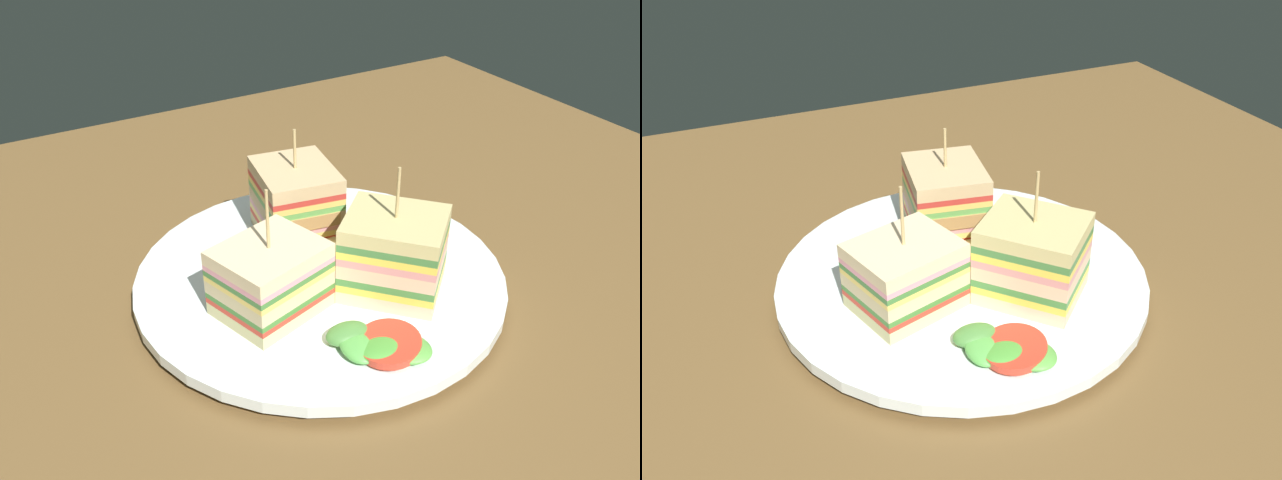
# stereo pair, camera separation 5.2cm
# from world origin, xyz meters

# --- Properties ---
(ground_plane) EXTENTS (0.98, 0.87, 0.02)m
(ground_plane) POSITION_xyz_m (0.00, 0.00, -0.01)
(ground_plane) COLOR brown
(plate) EXTENTS (0.29, 0.29, 0.02)m
(plate) POSITION_xyz_m (0.00, 0.00, 0.01)
(plate) COLOR white
(plate) RESTS_ON ground_plane
(sandwich_wedge_0) EXTENTS (0.09, 0.08, 0.10)m
(sandwich_wedge_0) POSITION_xyz_m (-0.05, -0.02, 0.04)
(sandwich_wedge_0) COLOR #D2C687
(sandwich_wedge_0) RESTS_ON plate
(sandwich_wedge_1) EXTENTS (0.10, 0.10, 0.10)m
(sandwich_wedge_1) POSITION_xyz_m (0.04, -0.05, 0.05)
(sandwich_wedge_1) COLOR beige
(sandwich_wedge_1) RESTS_ON plate
(sandwich_wedge_2) EXTENTS (0.07, 0.08, 0.10)m
(sandwich_wedge_2) POSITION_xyz_m (0.01, 0.06, 0.05)
(sandwich_wedge_2) COLOR #D6C18A
(sandwich_wedge_2) RESTS_ON plate
(chip_pile) EXTENTS (0.06, 0.06, 0.02)m
(chip_pile) POSITION_xyz_m (0.00, 0.01, 0.03)
(chip_pile) COLOR #E3B558
(chip_pile) RESTS_ON plate
(salad_garnish) EXTENTS (0.06, 0.07, 0.01)m
(salad_garnish) POSITION_xyz_m (-0.01, -0.10, 0.02)
(salad_garnish) COLOR #4C9E37
(salad_garnish) RESTS_ON plate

